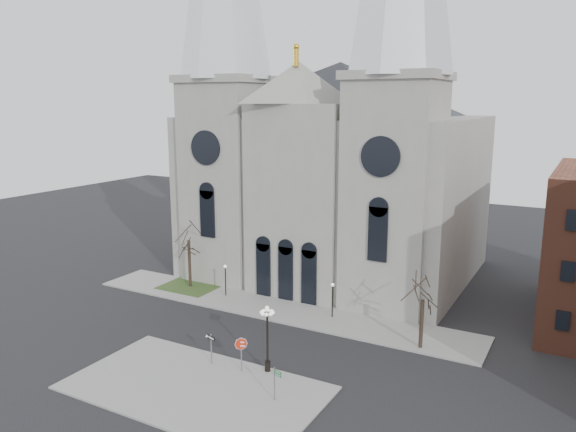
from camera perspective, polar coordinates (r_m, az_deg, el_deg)
The scene contains 13 objects.
ground at distance 46.82m, azimuth -8.48°, elevation -13.51°, with size 160.00×160.00×0.00m, color black.
sidewalk_near at distance 41.62m, azimuth -9.40°, elevation -16.83°, with size 18.00×10.00×0.14m, color gray.
sidewalk_far at distance 55.18m, azimuth -1.47°, elevation -9.30°, with size 40.00×6.00×0.14m, color gray.
grass_patch at distance 61.89m, azimuth -9.88°, elevation -7.09°, with size 6.00×5.00×0.18m, color #31461E.
cathedral at distance 62.04m, azimuth 4.08°, elevation 10.42°, with size 33.00×26.66×54.00m.
tree_left at distance 60.36m, azimuth -10.06°, elevation -2.14°, with size 3.20×3.20×7.50m.
tree_right at distance 46.45m, azimuth 13.53°, elevation -7.96°, with size 3.20×3.20×6.00m.
ped_lamp_left at distance 57.92m, azimuth -6.38°, elevation -5.97°, with size 0.32×0.32×3.26m.
ped_lamp_right at distance 52.23m, azimuth 4.54°, elevation -7.92°, with size 0.32×0.32×3.26m.
stop_sign at distance 42.44m, azimuth -4.77°, elevation -13.16°, with size 0.90×0.36×2.66m.
globe_lamp at distance 41.85m, azimuth -2.12°, elevation -11.54°, with size 1.44×1.44×5.08m.
one_way_sign at distance 44.00m, azimuth -7.81°, elevation -12.73°, with size 1.00×0.34×2.37m.
street_name_sign at distance 38.83m, azimuth -1.30°, elevation -16.46°, with size 0.72×0.29×2.34m.
Camera 1 is at (26.13, -33.40, 19.85)m, focal length 35.00 mm.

